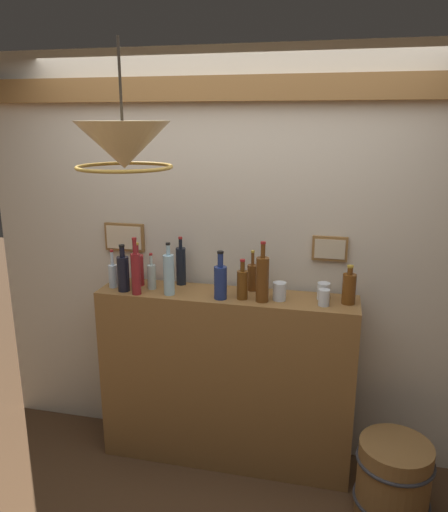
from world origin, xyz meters
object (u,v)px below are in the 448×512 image
at_px(liquor_bottle_amaro, 123,273).
at_px(glass_tumbler_highball, 324,298).
at_px(glass_tumbler_rocks, 279,291).
at_px(liquor_bottle_gin, 181,265).
at_px(liquor_bottle_port, 220,281).
at_px(glass_tumbler_shot, 324,291).
at_px(liquor_bottle_mezcal, 137,269).
at_px(liquor_bottle_sherry, 113,275).
at_px(liquor_bottle_bourbon, 136,272).
at_px(liquor_bottle_whiskey, 242,284).
at_px(liquor_bottle_scotch, 349,288).
at_px(liquor_bottle_vodka, 252,277).
at_px(liquor_bottle_brandy, 169,274).
at_px(pendant_lamp, 124,147).
at_px(liquor_bottle_tequila, 262,278).
at_px(liquor_bottle_vermouth, 152,276).
at_px(wooden_barrel, 393,480).

xyz_separation_m(liquor_bottle_amaro, glass_tumbler_highball, (1.19, 0.02, -0.07)).
bearing_deg(glass_tumbler_rocks, liquor_bottle_gin, 167.43).
bearing_deg(liquor_bottle_port, glass_tumbler_shot, 11.94).
xyz_separation_m(liquor_bottle_mezcal, glass_tumbler_rocks, (0.90, -0.06, -0.05)).
height_order(liquor_bottle_sherry, liquor_bottle_mezcal, liquor_bottle_mezcal).
relative_size(liquor_bottle_mezcal, liquor_bottle_bourbon, 0.79).
height_order(liquor_bottle_whiskey, liquor_bottle_gin, liquor_bottle_gin).
distance_m(liquor_bottle_scotch, liquor_bottle_bourbon, 1.24).
bearing_deg(liquor_bottle_vodka, liquor_bottle_brandy, -158.31).
bearing_deg(glass_tumbler_highball, glass_tumbler_rocks, 173.00).
xyz_separation_m(liquor_bottle_sherry, glass_tumbler_shot, (1.28, 0.07, -0.03)).
relative_size(liquor_bottle_vodka, liquor_bottle_bourbon, 0.72).
xyz_separation_m(liquor_bottle_whiskey, pendant_lamp, (-0.38, -0.69, 0.81)).
height_order(liquor_bottle_gin, liquor_bottle_amaro, liquor_bottle_gin).
distance_m(glass_tumbler_highball, glass_tumbler_shot, 0.10).
bearing_deg(liquor_bottle_mezcal, glass_tumbler_rocks, -4.08).
xyz_separation_m(liquor_bottle_amaro, pendant_lamp, (0.35, -0.66, 0.78)).
height_order(liquor_bottle_sherry, liquor_bottle_amaro, liquor_bottle_amaro).
bearing_deg(glass_tumbler_rocks, liquor_bottle_tequila, -155.21).
height_order(liquor_bottle_tequila, liquor_bottle_brandy, liquor_bottle_tequila).
distance_m(liquor_bottle_bourbon, glass_tumbler_rocks, 0.85).
bearing_deg(pendant_lamp, liquor_bottle_tequila, 53.56).
bearing_deg(liquor_bottle_scotch, liquor_bottle_port, -173.17).
height_order(liquor_bottle_sherry, glass_tumbler_rocks, liquor_bottle_sherry).
distance_m(liquor_bottle_amaro, glass_tumbler_rocks, 0.94).
relative_size(liquor_bottle_scotch, glass_tumbler_shot, 2.28).
height_order(liquor_bottle_whiskey, liquor_bottle_bourbon, liquor_bottle_bourbon).
relative_size(liquor_bottle_vermouth, liquor_bottle_amaro, 0.78).
distance_m(liquor_bottle_vodka, wooden_barrel, 1.37).
height_order(liquor_bottle_amaro, liquor_bottle_brandy, liquor_bottle_brandy).
distance_m(liquor_bottle_whiskey, liquor_bottle_amaro, 0.73).
bearing_deg(wooden_barrel, liquor_bottle_whiskey, 166.51).
relative_size(liquor_bottle_sherry, pendant_lamp, 0.45).
distance_m(liquor_bottle_vodka, liquor_bottle_bourbon, 0.70).
xyz_separation_m(liquor_bottle_port, liquor_bottle_tequila, (0.24, 0.01, 0.03)).
bearing_deg(glass_tumbler_highball, pendant_lamp, -140.88).
distance_m(liquor_bottle_mezcal, glass_tumbler_shot, 1.15).
relative_size(liquor_bottle_scotch, liquor_bottle_tequila, 0.64).
height_order(liquor_bottle_bourbon, glass_tumbler_shot, liquor_bottle_bourbon).
xyz_separation_m(liquor_bottle_amaro, glass_tumbler_rocks, (0.94, 0.06, -0.06)).
xyz_separation_m(liquor_bottle_vermouth, pendant_lamp, (0.19, -0.74, 0.81)).
bearing_deg(liquor_bottle_whiskey, liquor_bottle_vodka, 79.36).
xyz_separation_m(liquor_bottle_whiskey, glass_tumbler_rocks, (0.21, 0.03, -0.04)).
height_order(liquor_bottle_whiskey, pendant_lamp, pendant_lamp).
bearing_deg(liquor_bottle_sherry, glass_tumbler_highball, -1.17).
relative_size(liquor_bottle_amaro, glass_tumbler_rocks, 2.74).
xyz_separation_m(liquor_bottle_whiskey, liquor_bottle_vermouth, (-0.58, 0.05, -0.01)).
distance_m(liquor_bottle_whiskey, wooden_barrel, 1.36).
relative_size(liquor_bottle_tequila, glass_tumbler_shot, 3.57).
relative_size(liquor_bottle_whiskey, liquor_bottle_amaro, 0.82).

